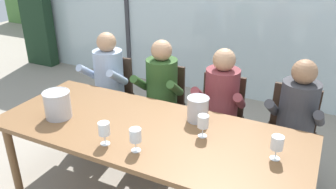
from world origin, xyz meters
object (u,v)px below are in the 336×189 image
(ice_bucket_secondary, at_px, (57,104))
(chair_center, at_px, (220,113))
(chair_near_curtain, at_px, (112,89))
(person_maroon_top, at_px, (219,104))
(person_charcoal_jacket, at_px, (295,119))
(wine_glass_by_left_taster, at_px, (135,136))
(chair_right_of_center, at_px, (290,127))
(wine_glass_by_right_taster, at_px, (203,122))
(wine_glass_near_bucket, at_px, (277,144))
(chair_left_of_center, at_px, (163,100))
(wine_glass_center_pour, at_px, (104,130))
(dining_table, at_px, (148,136))
(ice_bucket_primary, at_px, (198,109))
(person_olive_shirt, at_px, (159,91))
(person_pale_blue_shirt, at_px, (105,80))

(ice_bucket_secondary, bearing_deg, chair_center, 45.50)
(chair_near_curtain, bearing_deg, person_maroon_top, -8.65)
(person_maroon_top, distance_m, ice_bucket_secondary, 1.44)
(person_maroon_top, bearing_deg, person_charcoal_jacket, -4.85)
(wine_glass_by_left_taster, bearing_deg, chair_right_of_center, 54.15)
(chair_right_of_center, xyz_separation_m, person_charcoal_jacket, (0.04, -0.16, 0.17))
(wine_glass_by_left_taster, xyz_separation_m, wine_glass_by_right_taster, (0.35, 0.39, 0.00))
(person_maroon_top, bearing_deg, wine_glass_near_bucket, -54.10)
(chair_center, distance_m, wine_glass_by_right_taster, 0.90)
(chair_right_of_center, bearing_deg, person_maroon_top, -161.37)
(chair_near_curtain, distance_m, person_charcoal_jacket, 2.01)
(person_maroon_top, bearing_deg, chair_left_of_center, 162.76)
(person_maroon_top, height_order, wine_glass_by_left_taster, person_maroon_top)
(person_charcoal_jacket, relative_size, wine_glass_center_pour, 6.83)
(dining_table, distance_m, wine_glass_near_bucket, 0.98)
(ice_bucket_primary, xyz_separation_m, wine_glass_near_bucket, (0.67, -0.27, 0.01))
(dining_table, xyz_separation_m, chair_right_of_center, (0.96, 0.94, -0.16))
(ice_bucket_primary, height_order, wine_glass_by_left_taster, ice_bucket_primary)
(chair_center, height_order, wine_glass_by_right_taster, wine_glass_by_right_taster)
(chair_near_curtain, distance_m, wine_glass_center_pour, 1.53)
(person_olive_shirt, height_order, wine_glass_near_bucket, person_olive_shirt)
(person_pale_blue_shirt, distance_m, person_olive_shirt, 0.66)
(chair_center, bearing_deg, person_maroon_top, -80.02)
(chair_left_of_center, distance_m, wine_glass_center_pour, 1.30)
(dining_table, height_order, wine_glass_by_right_taster, wine_glass_by_right_taster)
(person_olive_shirt, bearing_deg, chair_near_curtain, 163.39)
(ice_bucket_primary, relative_size, wine_glass_center_pour, 1.18)
(ice_bucket_secondary, relative_size, wine_glass_center_pour, 1.31)
(chair_right_of_center, distance_m, person_charcoal_jacket, 0.24)
(dining_table, xyz_separation_m, ice_bucket_primary, (0.29, 0.30, 0.17))
(wine_glass_by_left_taster, bearing_deg, wine_glass_near_bucket, 20.56)
(chair_right_of_center, relative_size, wine_glass_near_bucket, 4.99)
(person_charcoal_jacket, bearing_deg, person_maroon_top, -175.48)
(chair_left_of_center, distance_m, wine_glass_by_right_taster, 1.18)
(chair_center, xyz_separation_m, person_pale_blue_shirt, (-1.27, -0.14, 0.17))
(chair_right_of_center, relative_size, wine_glass_by_left_taster, 4.99)
(chair_right_of_center, height_order, person_maroon_top, person_maroon_top)
(ice_bucket_primary, bearing_deg, wine_glass_center_pour, -126.80)
(chair_left_of_center, relative_size, person_olive_shirt, 0.73)
(chair_left_of_center, bearing_deg, wine_glass_center_pour, -88.03)
(dining_table, distance_m, chair_center, 0.97)
(chair_near_curtain, relative_size, chair_center, 1.00)
(dining_table, bearing_deg, chair_left_of_center, 110.68)
(chair_near_curtain, relative_size, person_maroon_top, 0.73)
(chair_center, xyz_separation_m, wine_glass_near_bucket, (0.67, -0.88, 0.34))
(chair_near_curtain, distance_m, ice_bucket_primary, 1.47)
(person_pale_blue_shirt, bearing_deg, chair_near_curtain, 99.22)
(wine_glass_near_bucket, bearing_deg, person_maroon_top, 130.74)
(person_maroon_top, distance_m, wine_glass_near_bucket, 0.99)
(chair_center, distance_m, person_maroon_top, 0.23)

